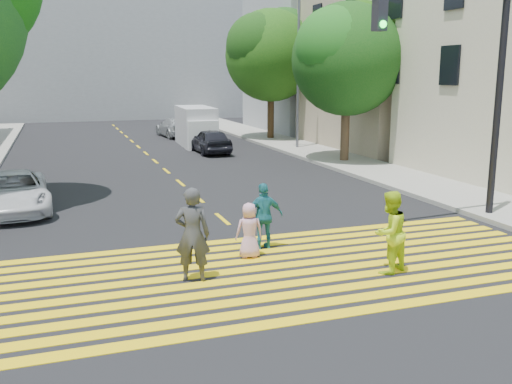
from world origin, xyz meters
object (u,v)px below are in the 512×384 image
pedestrian_extra (264,216)px  white_van (196,128)px  pedestrian_child (249,230)px  dark_car_near (211,141)px  dark_car_parked (202,128)px  tree_right_far (272,50)px  pedestrian_woman (389,232)px  white_sedan (14,192)px  tree_right_near (348,53)px  pedestrian_man (192,235)px  traffic_signal (468,68)px  silver_car (175,127)px

pedestrian_extra → white_van: bearing=-97.2°
pedestrian_child → white_van: white_van is taller
dark_car_near → dark_car_parked: (1.51, 8.00, -0.06)m
tree_right_far → pedestrian_woman: 25.74m
white_sedan → dark_car_parked: 21.72m
tree_right_far → pedestrian_child: tree_right_far is taller
tree_right_near → pedestrian_man: 17.38m
pedestrian_woman → dark_car_parked: (2.73, 27.52, -0.29)m
pedestrian_extra → dark_car_parked: size_ratio=0.44×
white_sedan → traffic_signal: size_ratio=0.66×
dark_car_near → tree_right_far: bearing=-138.2°
pedestrian_man → pedestrian_extra: size_ratio=1.21×
dark_car_parked → pedestrian_child: bearing=-97.2°
white_sedan → white_van: bearing=53.5°
silver_car → tree_right_far: bearing=140.6°
silver_car → dark_car_parked: silver_car is taller
white_sedan → white_van: (9.17, 14.37, 0.46)m
tree_right_far → dark_car_near: tree_right_far is taller
pedestrian_man → pedestrian_extra: pedestrian_man is taller
dark_car_near → white_van: bearing=-91.6°
pedestrian_woman → pedestrian_child: 3.16m
traffic_signal → tree_right_far: bearing=78.4°
tree_right_near → dark_car_parked: 14.63m
pedestrian_man → silver_car: size_ratio=0.44×
white_van → traffic_signal: bearing=-78.6°
traffic_signal → tree_right_near: bearing=73.3°
dark_car_parked → white_sedan: bearing=-115.0°
pedestrian_extra → dark_car_near: size_ratio=0.42×
pedestrian_child → dark_car_near: 17.97m
pedestrian_extra → dark_car_near: pedestrian_extra is taller
dark_car_near → traffic_signal: bearing=99.5°
tree_right_far → pedestrian_man: size_ratio=4.25×
tree_right_near → traffic_signal: (-2.24, -11.06, -0.79)m
tree_right_far → white_van: tree_right_far is taller
dark_car_near → dark_car_parked: dark_car_near is taller
white_sedan → traffic_signal: bearing=-28.5°
silver_car → traffic_signal: 25.62m
pedestrian_man → dark_car_near: (5.27, 18.63, -0.32)m
pedestrian_extra → dark_car_near: (3.14, 17.04, -0.15)m
tree_right_near → pedestrian_extra: size_ratio=4.67×
pedestrian_woman → white_van: size_ratio=0.36×
tree_right_far → white_van: bearing=-164.5°
pedestrian_woman → white_sedan: bearing=-69.3°
dark_car_near → silver_car: (-0.18, 8.69, -0.01)m
dark_car_parked → traffic_signal: traffic_signal is taller
pedestrian_man → traffic_signal: (8.25, 2.17, 3.35)m
pedestrian_child → white_van: bearing=-93.8°
silver_car → dark_car_parked: (1.69, -0.69, -0.05)m
pedestrian_child → traffic_signal: 7.72m
pedestrian_woman → pedestrian_child: pedestrian_woman is taller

